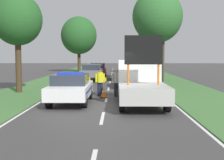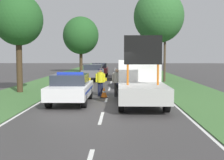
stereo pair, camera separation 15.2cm
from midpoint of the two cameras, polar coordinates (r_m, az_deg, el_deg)
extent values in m
plane|color=#3D3A3A|center=(14.25, -1.66, -5.00)|extent=(160.00, 160.00, 0.00)
cube|color=silver|center=(11.86, -2.14, -6.92)|extent=(0.12, 2.35, 0.01)
cube|color=silver|center=(16.93, -1.29, -3.47)|extent=(0.12, 2.35, 0.01)
cube|color=silver|center=(22.04, -0.83, -1.61)|extent=(0.12, 2.35, 0.01)
cube|color=silver|center=(27.16, -0.54, -0.45)|extent=(0.12, 2.35, 0.01)
cube|color=silver|center=(32.28, -0.35, 0.35)|extent=(0.12, 2.35, 0.01)
cube|color=silver|center=(37.42, -0.21, 0.92)|extent=(0.12, 2.35, 0.01)
cube|color=silver|center=(42.55, -0.10, 1.36)|extent=(0.12, 2.35, 0.01)
cube|color=silver|center=(47.69, -0.01, 1.70)|extent=(0.12, 2.35, 0.01)
cube|color=silver|center=(52.83, 0.05, 1.97)|extent=(0.12, 2.35, 0.01)
cube|color=silver|center=(57.97, 0.11, 2.20)|extent=(0.12, 2.35, 0.01)
cube|color=silver|center=(27.94, -7.34, -0.34)|extent=(0.10, 65.13, 0.01)
cube|color=silver|center=(27.80, 6.34, -0.36)|extent=(0.10, 65.13, 0.01)
cube|color=#427038|center=(34.64, -9.17, 0.59)|extent=(3.86, 120.00, 0.03)
cube|color=#427038|center=(34.46, 8.63, 0.58)|extent=(3.86, 120.00, 0.03)
cube|color=white|center=(15.56, -7.78, -1.82)|extent=(1.84, 4.58, 0.59)
cube|color=#282D38|center=(15.37, -7.88, 0.14)|extent=(1.62, 2.11, 0.50)
cylinder|color=black|center=(17.11, -9.72, -2.26)|extent=(0.24, 0.71, 0.71)
cylinder|color=black|center=(16.90, -4.38, -2.30)|extent=(0.24, 0.71, 0.71)
cylinder|color=black|center=(14.35, -11.77, -3.59)|extent=(0.24, 0.71, 0.71)
cylinder|color=black|center=(14.10, -5.39, -3.67)|extent=(0.24, 0.71, 0.71)
cube|color=#1E38C6|center=(15.35, -7.89, 1.26)|extent=(1.29, 0.24, 0.10)
cube|color=#193399|center=(15.56, -7.78, -1.71)|extent=(1.85, 3.76, 0.10)
cube|color=black|center=(17.86, -6.68, -1.19)|extent=(1.01, 0.08, 0.35)
cube|color=white|center=(16.33, 4.65, 0.65)|extent=(2.12, 1.74, 1.71)
cube|color=#232833|center=(17.15, 4.46, 1.86)|extent=(1.81, 0.04, 0.75)
cube|color=#B2B2AD|center=(13.76, 5.40, -2.28)|extent=(2.12, 3.54, 0.66)
cylinder|color=#D16619|center=(13.65, 2.66, 0.97)|extent=(0.09, 0.09, 0.90)
cylinder|color=#D16619|center=(13.76, 8.16, 0.96)|extent=(0.09, 0.09, 0.90)
cube|color=black|center=(13.66, 5.46, 5.50)|extent=(1.65, 0.12, 1.26)
cylinder|color=black|center=(16.37, 1.34, -2.34)|extent=(0.24, 0.80, 0.80)
cylinder|color=black|center=(16.50, 7.90, -2.33)|extent=(0.24, 0.80, 0.80)
cylinder|color=black|center=(13.05, 1.51, -4.10)|extent=(0.24, 0.80, 0.80)
cylinder|color=black|center=(13.21, 9.73, -4.05)|extent=(0.24, 0.80, 0.80)
cylinder|color=black|center=(18.83, -4.80, -1.42)|extent=(0.07, 0.07, 0.82)
cylinder|color=black|center=(18.75, 2.30, -1.43)|extent=(0.07, 0.07, 0.82)
cube|color=yellow|center=(18.79, -4.95, 0.12)|extent=(0.48, 0.08, 0.19)
cube|color=black|center=(18.75, -3.48, 0.12)|extent=(0.48, 0.08, 0.19)
cube|color=yellow|center=(18.72, -2.00, 0.12)|extent=(0.48, 0.08, 0.19)
cube|color=black|center=(18.70, -0.52, 0.12)|extent=(0.48, 0.08, 0.19)
cube|color=yellow|center=(18.70, 0.97, 0.12)|extent=(0.48, 0.08, 0.19)
cube|color=black|center=(18.71, 2.46, 0.12)|extent=(0.48, 0.08, 0.19)
cylinder|color=#191E38|center=(18.19, -2.70, -1.68)|extent=(0.15, 0.15, 0.79)
cylinder|color=#191E38|center=(18.18, -2.19, -1.68)|extent=(0.15, 0.15, 0.79)
cylinder|color=yellow|center=(18.12, -2.46, 0.48)|extent=(0.36, 0.36, 0.59)
cylinder|color=yellow|center=(18.14, -3.16, 0.39)|extent=(0.12, 0.12, 0.50)
cylinder|color=yellow|center=(18.12, -1.75, 0.39)|extent=(0.12, 0.12, 0.50)
sphere|color=#A57A5B|center=(18.10, -2.46, 1.74)|extent=(0.20, 0.20, 0.20)
cylinder|color=#141933|center=(18.10, -2.46, 1.91)|extent=(0.23, 0.23, 0.05)
cylinder|color=#232326|center=(17.77, 0.37, -1.80)|extent=(0.15, 0.15, 0.80)
cylinder|color=#232326|center=(17.77, 0.90, -1.80)|extent=(0.15, 0.15, 0.80)
cylinder|color=#B2AD9E|center=(17.70, 0.64, 0.45)|extent=(0.37, 0.37, 0.60)
cylinder|color=#B2AD9E|center=(17.71, -0.10, 0.35)|extent=(0.12, 0.12, 0.51)
cylinder|color=#B2AD9E|center=(17.71, 1.38, 0.35)|extent=(0.12, 0.12, 0.51)
sphere|color=tan|center=(17.68, 0.64, 1.75)|extent=(0.21, 0.21, 0.21)
cube|color=black|center=(18.46, -6.20, -2.79)|extent=(0.39, 0.39, 0.03)
cone|color=orange|center=(18.43, -6.20, -1.95)|extent=(0.33, 0.33, 0.51)
cylinder|color=white|center=(18.43, -6.20, -1.87)|extent=(0.19, 0.19, 0.07)
cube|color=black|center=(17.47, -1.76, -3.18)|extent=(0.43, 0.43, 0.03)
cone|color=orange|center=(17.43, -1.76, -2.21)|extent=(0.37, 0.37, 0.57)
cylinder|color=white|center=(17.43, -1.76, -2.12)|extent=(0.21, 0.21, 0.08)
cube|color=navy|center=(23.60, 2.88, 0.36)|extent=(1.94, 4.35, 0.61)
cube|color=#282D38|center=(23.43, 2.90, 1.67)|extent=(1.70, 2.00, 0.49)
cylinder|color=black|center=(24.95, 0.82, -0.11)|extent=(0.24, 0.68, 0.68)
cylinder|color=black|center=(25.01, 4.70, -0.11)|extent=(0.24, 0.68, 0.68)
cylinder|color=black|center=(22.26, 0.83, -0.67)|extent=(0.24, 0.68, 0.68)
cylinder|color=black|center=(22.33, 5.19, -0.67)|extent=(0.24, 0.68, 0.68)
cube|color=slate|center=(29.02, -3.86, 1.26)|extent=(1.80, 4.34, 0.64)
cube|color=#282D38|center=(28.86, -3.89, 2.37)|extent=(1.58, 1.99, 0.48)
cylinder|color=black|center=(30.45, -5.12, 0.80)|extent=(0.24, 0.78, 0.78)
cylinder|color=black|center=(30.33, -2.19, 0.80)|extent=(0.24, 0.78, 0.78)
cylinder|color=black|center=(27.78, -5.68, 0.44)|extent=(0.24, 0.78, 0.78)
cylinder|color=black|center=(27.65, -2.47, 0.44)|extent=(0.24, 0.78, 0.78)
cube|color=maroon|center=(35.72, -2.71, 1.79)|extent=(1.84, 4.22, 0.60)
cube|color=#282D38|center=(35.57, -2.73, 2.69)|extent=(1.62, 1.94, 0.54)
cylinder|color=black|center=(37.09, -3.83, 1.43)|extent=(0.24, 0.71, 0.71)
cylinder|color=black|center=(37.00, -1.36, 1.43)|extent=(0.24, 0.71, 0.71)
cylinder|color=black|center=(34.49, -4.17, 1.19)|extent=(0.24, 0.71, 0.71)
cylinder|color=black|center=(34.39, -1.51, 1.19)|extent=(0.24, 0.71, 0.71)
cylinder|color=#42301E|center=(20.55, -16.92, 2.55)|extent=(0.37, 0.37, 3.44)
ellipsoid|color=#235623|center=(20.66, -17.11, 10.53)|extent=(3.08, 3.08, 3.23)
cylinder|color=#42301E|center=(43.40, -6.14, 3.54)|extent=(0.43, 0.43, 3.26)
ellipsoid|color=#235623|center=(43.48, -6.18, 8.12)|extent=(4.90, 4.90, 5.14)
cylinder|color=#42301E|center=(28.09, 8.06, 3.89)|extent=(0.41, 0.41, 4.13)
ellipsoid|color=#2D662D|center=(28.30, 8.15, 11.44)|extent=(4.42, 4.42, 4.64)
cylinder|color=#42301E|center=(40.24, 7.22, 4.22)|extent=(0.39, 0.39, 4.33)
ellipsoid|color=#235623|center=(40.38, 7.27, 9.31)|extent=(3.79, 3.79, 3.98)
cylinder|color=#473828|center=(28.04, 9.26, 7.82)|extent=(0.20, 0.20, 7.99)
cube|color=#473828|center=(28.41, 9.35, 14.27)|extent=(1.20, 0.10, 0.10)
camera|label=1|loc=(0.08, -90.27, -0.02)|focal=50.00mm
camera|label=2|loc=(0.08, 89.73, 0.02)|focal=50.00mm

